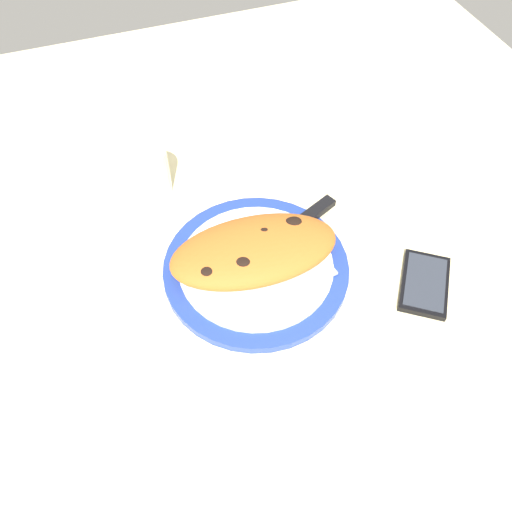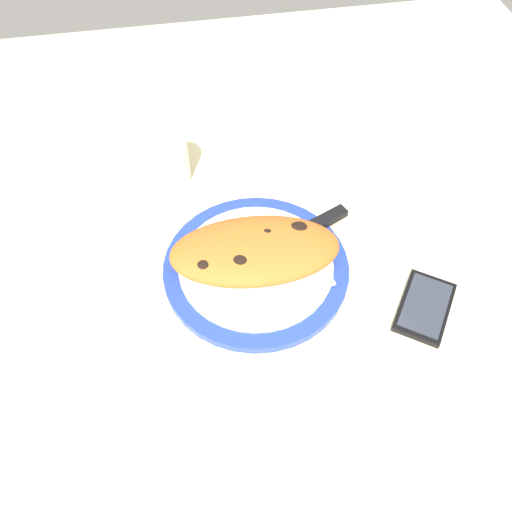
{
  "view_description": "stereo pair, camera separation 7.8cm",
  "coord_description": "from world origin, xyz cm",
  "px_view_note": "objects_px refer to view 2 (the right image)",
  "views": [
    {
      "loc": [
        -15.87,
        -44.46,
        65.53
      ],
      "look_at": [
        0.0,
        0.0,
        3.72
      ],
      "focal_mm": 36.82,
      "sensor_mm": 36.0,
      "label": 1
    },
    {
      "loc": [
        -8.36,
        -46.46,
        65.53
      ],
      "look_at": [
        0.0,
        0.0,
        3.72
      ],
      "focal_mm": 36.82,
      "sensor_mm": 36.0,
      "label": 2
    }
  ],
  "objects_px": {
    "fork": "(288,293)",
    "water_glass": "(169,163)",
    "calzone": "(255,250)",
    "plate": "(256,268)",
    "knife": "(303,232)",
    "smartphone": "(425,307)"
  },
  "relations": [
    {
      "from": "calzone",
      "to": "smartphone",
      "type": "relative_size",
      "value": 2.01
    },
    {
      "from": "water_glass",
      "to": "plate",
      "type": "bearing_deg",
      "value": -63.43
    },
    {
      "from": "smartphone",
      "to": "water_glass",
      "type": "xyz_separation_m",
      "value": [
        -0.34,
        0.33,
        0.03
      ]
    },
    {
      "from": "water_glass",
      "to": "smartphone",
      "type": "bearing_deg",
      "value": -44.48
    },
    {
      "from": "smartphone",
      "to": "water_glass",
      "type": "height_order",
      "value": "water_glass"
    },
    {
      "from": "fork",
      "to": "knife",
      "type": "distance_m",
      "value": 0.12
    },
    {
      "from": "knife",
      "to": "plate",
      "type": "bearing_deg",
      "value": -151.91
    },
    {
      "from": "calzone",
      "to": "smartphone",
      "type": "xyz_separation_m",
      "value": [
        0.23,
        -0.12,
        -0.03
      ]
    },
    {
      "from": "calzone",
      "to": "smartphone",
      "type": "distance_m",
      "value": 0.26
    },
    {
      "from": "plate",
      "to": "knife",
      "type": "bearing_deg",
      "value": 28.09
    },
    {
      "from": "plate",
      "to": "knife",
      "type": "xyz_separation_m",
      "value": [
        0.08,
        0.04,
        0.01
      ]
    },
    {
      "from": "fork",
      "to": "smartphone",
      "type": "bearing_deg",
      "value": -14.57
    },
    {
      "from": "water_glass",
      "to": "fork",
      "type": "bearing_deg",
      "value": -62.56
    },
    {
      "from": "fork",
      "to": "smartphone",
      "type": "relative_size",
      "value": 1.36
    },
    {
      "from": "calzone",
      "to": "knife",
      "type": "bearing_deg",
      "value": 23.63
    },
    {
      "from": "knife",
      "to": "water_glass",
      "type": "distance_m",
      "value": 0.27
    },
    {
      "from": "knife",
      "to": "fork",
      "type": "bearing_deg",
      "value": -114.09
    },
    {
      "from": "fork",
      "to": "water_glass",
      "type": "relative_size",
      "value": 2.04
    },
    {
      "from": "calzone",
      "to": "plate",
      "type": "bearing_deg",
      "value": -92.2
    },
    {
      "from": "fork",
      "to": "knife",
      "type": "relative_size",
      "value": 0.77
    },
    {
      "from": "calzone",
      "to": "smartphone",
      "type": "height_order",
      "value": "calzone"
    },
    {
      "from": "smartphone",
      "to": "water_glass",
      "type": "distance_m",
      "value": 0.48
    }
  ]
}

